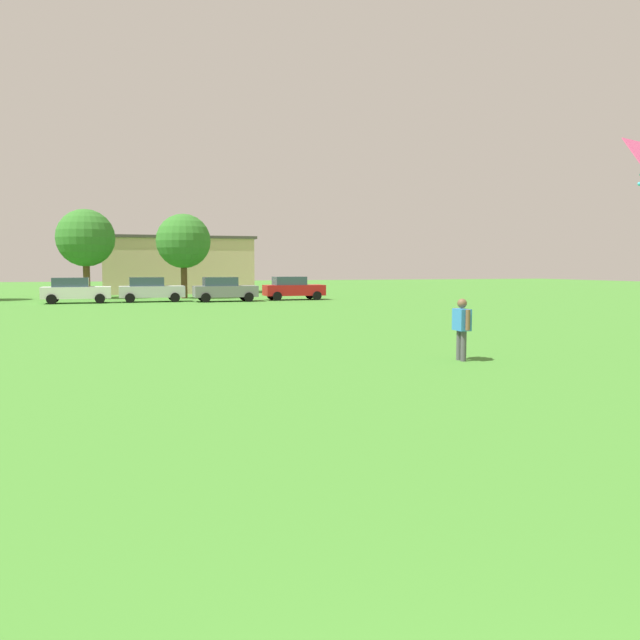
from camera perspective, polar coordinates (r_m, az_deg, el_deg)
ground_plane at (r=30.66m, az=-15.36°, el=0.06°), size 160.00×160.00×0.00m
adult_bystander at (r=16.88m, az=12.35°, el=-0.34°), size 0.31×0.75×1.59m
parked_car_white_0 at (r=45.42m, az=-20.73°, el=2.47°), size 4.30×2.02×1.68m
parked_car_silver_1 at (r=45.59m, az=-14.67°, el=2.63°), size 4.30×2.02×1.68m
parked_car_gray_2 at (r=45.07m, az=-8.43°, el=2.71°), size 4.30×2.02×1.68m
parked_car_red_3 at (r=46.84m, az=-2.41°, el=2.83°), size 4.30×2.02×1.68m
tree_right at (r=51.94m, az=-19.92°, el=6.78°), size 4.29×4.29×6.69m
tree_far_right at (r=50.16m, az=-11.91°, el=6.78°), size 4.08×4.08×6.35m
house_left at (r=60.34m, az=-12.41°, el=4.76°), size 13.43×6.26×5.09m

